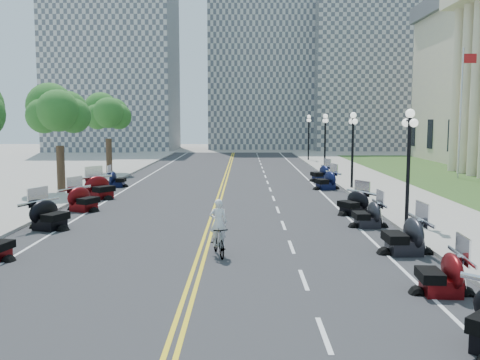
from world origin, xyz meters
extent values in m
plane|color=gray|center=(0.00, 0.00, 0.00)|extent=(160.00, 160.00, 0.00)
cube|color=#333335|center=(0.00, 10.00, 0.00)|extent=(16.00, 90.00, 0.01)
cube|color=yellow|center=(-0.12, 10.00, 0.01)|extent=(0.12, 90.00, 0.00)
cube|color=yellow|center=(0.12, 10.00, 0.01)|extent=(0.12, 90.00, 0.00)
cube|color=white|center=(6.40, 10.00, 0.01)|extent=(0.12, 90.00, 0.00)
cube|color=white|center=(-6.40, 10.00, 0.01)|extent=(0.12, 90.00, 0.00)
cube|color=white|center=(3.20, -8.00, 0.01)|extent=(0.12, 2.00, 0.00)
cube|color=white|center=(3.20, -4.00, 0.01)|extent=(0.12, 2.00, 0.00)
cube|color=white|center=(3.20, 0.00, 0.01)|extent=(0.12, 2.00, 0.00)
cube|color=white|center=(3.20, 4.00, 0.01)|extent=(0.12, 2.00, 0.00)
cube|color=white|center=(3.20, 8.00, 0.01)|extent=(0.12, 2.00, 0.00)
cube|color=white|center=(3.20, 12.00, 0.01)|extent=(0.12, 2.00, 0.00)
cube|color=white|center=(3.20, 16.00, 0.01)|extent=(0.12, 2.00, 0.00)
cube|color=white|center=(3.20, 20.00, 0.01)|extent=(0.12, 2.00, 0.00)
cube|color=white|center=(3.20, 24.00, 0.01)|extent=(0.12, 2.00, 0.00)
cube|color=white|center=(3.20, 28.00, 0.01)|extent=(0.12, 2.00, 0.00)
cube|color=white|center=(3.20, 32.00, 0.01)|extent=(0.12, 2.00, 0.00)
cube|color=white|center=(3.20, 36.00, 0.01)|extent=(0.12, 2.00, 0.00)
cube|color=white|center=(3.20, 40.00, 0.01)|extent=(0.12, 2.00, 0.00)
cube|color=white|center=(3.20, 44.00, 0.01)|extent=(0.12, 2.00, 0.00)
cube|color=white|center=(3.20, 48.00, 0.01)|extent=(0.12, 2.00, 0.00)
cube|color=white|center=(3.20, 52.00, 0.01)|extent=(0.12, 2.00, 0.00)
cube|color=#9E9991|center=(10.50, 10.00, 0.07)|extent=(5.00, 90.00, 0.15)
cube|color=#9E9991|center=(-10.50, 10.00, 0.07)|extent=(5.00, 90.00, 0.15)
cube|color=#356023|center=(17.50, 18.00, 0.05)|extent=(9.00, 60.00, 0.10)
cube|color=gray|center=(-18.00, 62.00, 13.00)|extent=(18.00, 14.00, 26.00)
cube|color=gray|center=(4.00, 68.00, 15.00)|extent=(16.00, 12.00, 30.00)
cube|color=gray|center=(22.00, 65.00, 11.00)|extent=(20.00, 14.00, 22.00)
imported|color=#A51414|center=(0.59, -1.30, 0.52)|extent=(0.91, 1.81, 1.05)
imported|color=white|center=(0.59, -1.30, 1.86)|extent=(0.59, 0.39, 1.63)
camera|label=1|loc=(1.46, -19.15, 4.67)|focal=40.00mm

